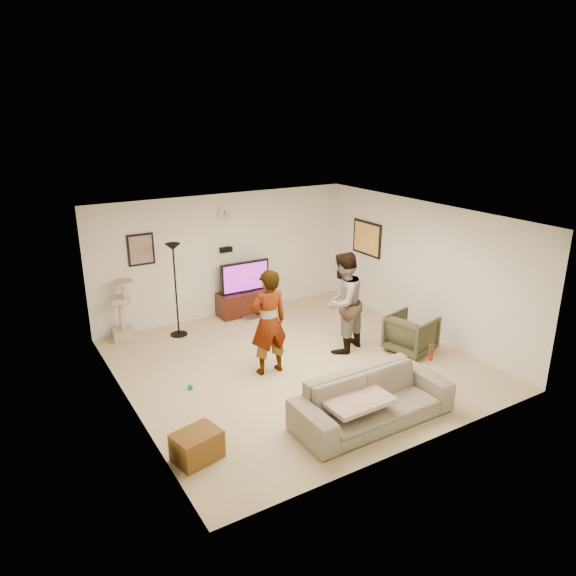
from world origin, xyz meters
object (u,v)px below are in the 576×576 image
sofa (373,400)px  side_table (197,446)px  armchair (411,334)px  tv_stand (246,302)px  floor_lamp (176,291)px  cat_tree (121,310)px  person_right (343,303)px  person_left (268,322)px  beer_bottle (431,352)px  tv (245,277)px

sofa → side_table: bearing=169.3°
armchair → tv_stand: bearing=14.3°
floor_lamp → cat_tree: 1.05m
person_right → sofa: person_right is taller
cat_tree → person_left: (1.69, -2.52, 0.29)m
person_left → beer_bottle: bearing=129.8°
side_table → person_left: bearing=39.6°
tv → side_table: size_ratio=1.92×
person_left → beer_bottle: 2.52m
beer_bottle → armchair: bearing=54.9°
tv_stand → armchair: (1.66, -3.15, 0.09)m
person_left → beer_bottle: size_ratio=6.95×
tv_stand → side_table: bearing=-123.7°
cat_tree → person_right: bearing=-37.6°
beer_bottle → armchair: size_ratio=0.33×
person_right → floor_lamp: bearing=-65.0°
floor_lamp → beer_bottle: floor_lamp is taller
side_table → person_right: bearing=25.4°
tv → beer_bottle: bearing=-81.3°
person_right → beer_bottle: bearing=69.7°
tv_stand → floor_lamp: (-1.59, -0.34, 0.64)m
floor_lamp → sofa: size_ratio=0.79×
beer_bottle → side_table: bearing=172.5°
tv → sofa: (-0.34, -4.51, -0.48)m
tv_stand → floor_lamp: bearing=-167.9°
person_left → beer_bottle: (1.55, -1.99, -0.08)m
floor_lamp → tv_stand: bearing=12.1°
tv → cat_tree: 2.55m
tv_stand → cat_tree: size_ratio=1.03×
tv → person_right: (0.65, -2.47, 0.09)m
armchair → person_right: bearing=42.5°
person_right → side_table: 3.80m
person_right → armchair: bearing=124.4°
beer_bottle → side_table: size_ratio=0.45×
tv_stand → sofa: 4.53m
person_right → sofa: (-0.99, -2.05, -0.57)m
floor_lamp → side_table: bearing=-106.8°
floor_lamp → person_right: person_right is taller
tv_stand → person_left: 2.74m
person_left → person_right: bearing=-175.8°
cat_tree → sofa: 5.02m
tv → person_left: size_ratio=0.61×
cat_tree → beer_bottle: size_ratio=4.60×
cat_tree → person_right: size_ratio=0.64×
tv → person_right: bearing=-75.2°
side_table → cat_tree: bearing=87.6°
floor_lamp → armchair: bearing=-40.8°
tv_stand → side_table: 4.89m
person_left → side_table: person_left is taller
floor_lamp → beer_bottle: (2.29, -4.17, -0.10)m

